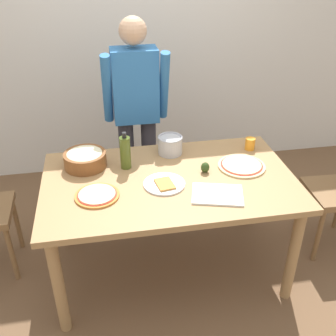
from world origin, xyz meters
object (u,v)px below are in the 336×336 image
at_px(steel_pot, 170,145).
at_px(cutting_board_white, 217,194).
at_px(pizza_raw_on_board, 242,165).
at_px(popcorn_bowl, 85,158).
at_px(pizza_cooked_on_tray, 97,195).
at_px(cup_orange, 250,144).
at_px(person_cook, 136,109).
at_px(plate_with_slice, 164,184).
at_px(olive_oil_bottle, 125,152).
at_px(dining_table, 169,191).
at_px(avocado, 205,167).

height_order(steel_pot, cutting_board_white, steel_pot).
distance_m(pizza_raw_on_board, popcorn_bowl, 1.04).
relative_size(pizza_cooked_on_tray, cup_orange, 3.12).
height_order(person_cook, plate_with_slice, person_cook).
xyz_separation_m(person_cook, olive_oil_bottle, (-0.14, -0.57, -0.07)).
height_order(dining_table, person_cook, person_cook).
bearing_deg(olive_oil_bottle, pizza_raw_on_board, -9.57).
height_order(steel_pot, cup_orange, steel_pot).
bearing_deg(olive_oil_bottle, dining_table, -36.56).
distance_m(dining_table, steel_pot, 0.38).
distance_m(person_cook, steel_pot, 0.48).
xyz_separation_m(pizza_raw_on_board, avocado, (-0.26, -0.02, 0.03)).
bearing_deg(steel_pot, cup_orange, -4.04).
distance_m(pizza_raw_on_board, avocado, 0.26).
bearing_deg(cup_orange, person_cook, 148.86).
height_order(dining_table, popcorn_bowl, popcorn_bowl).
relative_size(popcorn_bowl, cup_orange, 3.29).
distance_m(person_cook, cup_orange, 0.90).
bearing_deg(pizza_raw_on_board, person_cook, 131.97).
distance_m(popcorn_bowl, cutting_board_white, 0.91).
height_order(pizza_raw_on_board, steel_pot, steel_pot).
height_order(dining_table, olive_oil_bottle, olive_oil_bottle).
height_order(dining_table, pizza_raw_on_board, pizza_raw_on_board).
bearing_deg(avocado, plate_with_slice, -159.75).
bearing_deg(popcorn_bowl, pizza_raw_on_board, -10.57).
distance_m(dining_table, avocado, 0.28).
distance_m(pizza_raw_on_board, plate_with_slice, 0.56).
height_order(person_cook, pizza_raw_on_board, person_cook).
distance_m(pizza_raw_on_board, pizza_cooked_on_tray, 0.98).
bearing_deg(olive_oil_bottle, pizza_cooked_on_tray, -122.88).
height_order(pizza_cooked_on_tray, avocado, avocado).
relative_size(dining_table, pizza_raw_on_board, 5.06).
height_order(pizza_cooked_on_tray, olive_oil_bottle, olive_oil_bottle).
xyz_separation_m(olive_oil_bottle, cutting_board_white, (0.51, -0.42, -0.11)).
relative_size(pizza_cooked_on_tray, steel_pot, 1.53).
bearing_deg(avocado, cutting_board_white, -89.04).
bearing_deg(steel_pot, olive_oil_bottle, -156.05).
relative_size(pizza_raw_on_board, cutting_board_white, 1.05).
height_order(popcorn_bowl, olive_oil_bottle, olive_oil_bottle).
bearing_deg(cup_orange, dining_table, -155.36).
bearing_deg(pizza_cooked_on_tray, olive_oil_bottle, 57.12).
distance_m(plate_with_slice, popcorn_bowl, 0.58).
height_order(pizza_raw_on_board, plate_with_slice, plate_with_slice).
height_order(popcorn_bowl, avocado, popcorn_bowl).
distance_m(dining_table, cutting_board_white, 0.35).
bearing_deg(pizza_cooked_on_tray, steel_pot, 40.83).
bearing_deg(steel_pot, pizza_raw_on_board, -32.06).
bearing_deg(person_cook, olive_oil_bottle, -103.53).
bearing_deg(olive_oil_bottle, plate_with_slice, -50.26).
bearing_deg(olive_oil_bottle, person_cook, 76.47).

